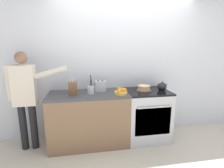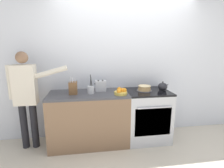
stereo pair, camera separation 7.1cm
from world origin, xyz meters
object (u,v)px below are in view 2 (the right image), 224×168
object	(u,v)px
stove_range	(147,115)
toaster	(101,86)
layer_cake	(144,88)
tea_kettle	(163,87)
knife_block	(73,88)
utensil_crock	(91,90)
person_baker	(26,93)
fruit_bowl	(121,92)

from	to	relation	value
stove_range	toaster	xyz separation A→B (m)	(-0.81, 0.11, 0.54)
layer_cake	tea_kettle	xyz separation A→B (m)	(0.32, -0.02, 0.02)
knife_block	utensil_crock	distance (m)	0.29
stove_range	person_baker	xyz separation A→B (m)	(-2.00, 0.02, 0.50)
stove_range	utensil_crock	bearing A→B (deg)	-178.20
tea_kettle	toaster	distance (m)	1.09
stove_range	fruit_bowl	bearing A→B (deg)	-164.70
stove_range	tea_kettle	distance (m)	0.58
layer_cake	knife_block	xyz separation A→B (m)	(-1.21, -0.02, 0.06)
stove_range	knife_block	xyz separation A→B (m)	(-1.27, -0.00, 0.55)
utensil_crock	fruit_bowl	bearing A→B (deg)	-12.68
person_baker	tea_kettle	bearing A→B (deg)	-6.97
tea_kettle	knife_block	distance (m)	1.53
person_baker	stove_range	bearing A→B (deg)	-6.72
layer_cake	utensil_crock	distance (m)	0.93
fruit_bowl	tea_kettle	bearing A→B (deg)	9.32
utensil_crock	fruit_bowl	xyz separation A→B (m)	(0.48, -0.11, -0.02)
layer_cake	person_baker	bearing A→B (deg)	179.89
layer_cake	person_baker	distance (m)	1.94
stove_range	person_baker	world-z (taller)	person_baker
tea_kettle	fruit_bowl	bearing A→B (deg)	-170.68
toaster	person_baker	distance (m)	1.19
knife_block	layer_cake	bearing A→B (deg)	0.80
fruit_bowl	person_baker	size ratio (longest dim) A/B	0.13
fruit_bowl	stove_range	bearing A→B (deg)	15.30
knife_block	fruit_bowl	bearing A→B (deg)	-9.96
tea_kettle	layer_cake	bearing A→B (deg)	175.70
knife_block	toaster	size ratio (longest dim) A/B	1.46
fruit_bowl	utensil_crock	bearing A→B (deg)	167.32
tea_kettle	utensil_crock	distance (m)	1.25
layer_cake	stove_range	bearing A→B (deg)	-11.40
utensil_crock	layer_cake	bearing A→B (deg)	2.67
stove_range	fruit_bowl	size ratio (longest dim) A/B	4.30
stove_range	tea_kettle	size ratio (longest dim) A/B	4.51
fruit_bowl	knife_block	bearing A→B (deg)	170.04
tea_kettle	fruit_bowl	world-z (taller)	tea_kettle
person_baker	layer_cake	bearing A→B (deg)	-6.37
layer_cake	toaster	xyz separation A→B (m)	(-0.75, 0.10, 0.05)
layer_cake	fruit_bowl	world-z (taller)	fruit_bowl
knife_block	utensil_crock	xyz separation A→B (m)	(0.28, -0.03, -0.03)
stove_range	layer_cake	xyz separation A→B (m)	(-0.06, 0.01, 0.49)
knife_block	person_baker	size ratio (longest dim) A/B	0.18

